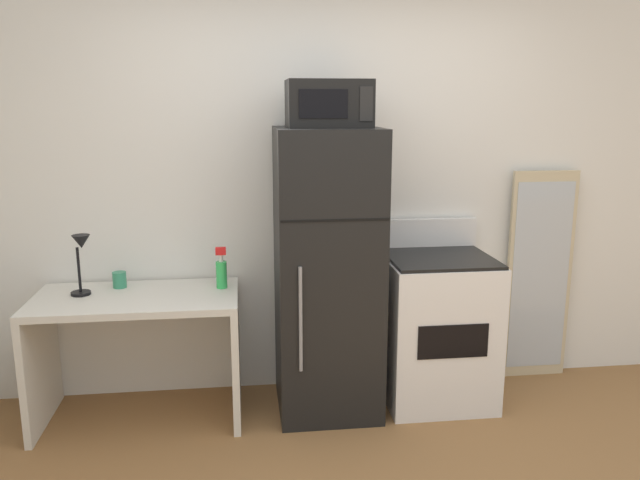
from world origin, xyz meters
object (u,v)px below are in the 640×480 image
microwave (328,104)px  oven_range (437,328)px  leaning_mirror (539,276)px  refrigerator (327,273)px  coffee_mug (120,280)px  spray_bottle (221,272)px  desk_lamp (81,254)px  desk (138,333)px

microwave → oven_range: bearing=2.9°
oven_range → leaning_mirror: size_ratio=0.79×
refrigerator → leaning_mirror: refrigerator is taller
microwave → oven_range: microwave is taller
microwave → coffee_mug: bearing=171.1°
spray_bottle → leaning_mirror: (2.08, 0.18, -0.15)m
coffee_mug → microwave: (1.22, -0.19, 1.02)m
desk_lamp → spray_bottle: bearing=3.9°
spray_bottle → microwave: bearing=-9.9°
oven_range → leaning_mirror: 0.85m
desk → oven_range: (1.79, 0.02, -0.06)m
microwave → oven_range: 1.52m
coffee_mug → spray_bottle: spray_bottle is taller
desk → coffee_mug: (-0.12, 0.17, 0.27)m
desk_lamp → leaning_mirror: leaning_mirror is taller
spray_bottle → desk: bearing=-169.3°
refrigerator → oven_range: size_ratio=1.54×
desk_lamp → leaning_mirror: (2.85, 0.23, -0.29)m
spray_bottle → leaning_mirror: leaning_mirror is taller
coffee_mug → desk: bearing=-56.0°
desk_lamp → coffee_mug: bearing=37.9°
leaning_mirror → coffee_mug: bearing=-177.9°
microwave → spray_bottle: bearing=170.1°
spray_bottle → leaning_mirror: bearing=5.0°
desk → spray_bottle: spray_bottle is taller
desk → oven_range: oven_range is taller
coffee_mug → microwave: bearing=-8.9°
spray_bottle → refrigerator: (0.62, -0.09, -0.00)m
microwave → desk_lamp: bearing=177.7°
spray_bottle → microwave: microwave is taller
spray_bottle → oven_range: 1.36m
spray_bottle → oven_range: oven_range is taller
oven_range → desk: bearing=-179.4°
desk_lamp → microwave: 1.63m
coffee_mug → desk_lamp: bearing=-142.1°
desk_lamp → spray_bottle: (0.78, 0.05, -0.14)m
coffee_mug → oven_range: (1.91, -0.16, -0.33)m
coffee_mug → oven_range: 1.94m
microwave → leaning_mirror: microwave is taller
desk_lamp → microwave: size_ratio=0.77×
desk → desk_lamp: bearing=172.4°
desk_lamp → refrigerator: (1.40, -0.03, -0.15)m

